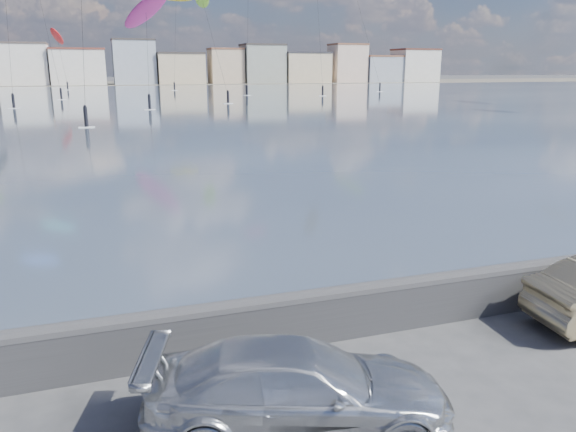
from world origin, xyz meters
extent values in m
cube|color=#2C3C4F|center=(0.00, 91.50, 0.01)|extent=(500.00, 177.00, 0.00)
cube|color=#4C473D|center=(0.00, 200.00, 0.01)|extent=(500.00, 60.00, 0.00)
cube|color=#28282B|center=(0.00, 2.70, 0.45)|extent=(400.00, 0.35, 0.90)
cylinder|color=#28282B|center=(0.00, 2.70, 0.90)|extent=(400.00, 0.36, 0.36)
cube|color=white|center=(-21.50, 186.00, 6.00)|extent=(14.00, 11.00, 12.00)
cube|color=#4C423D|center=(-21.50, 186.00, 12.30)|extent=(14.28, 11.22, 0.60)
cube|color=white|center=(-6.00, 186.00, 5.25)|extent=(16.00, 13.00, 10.50)
cube|color=brown|center=(-6.00, 186.00, 10.80)|extent=(16.32, 13.26, 0.60)
cube|color=#9EA8B7|center=(11.00, 186.00, 6.75)|extent=(13.00, 10.00, 13.50)
cube|color=#383330|center=(11.00, 186.00, 13.80)|extent=(13.26, 10.20, 0.60)
cube|color=beige|center=(25.50, 186.00, 4.75)|extent=(15.00, 12.00, 9.50)
cube|color=#383330|center=(25.50, 186.00, 9.80)|extent=(15.30, 12.24, 0.60)
cube|color=#CCB293|center=(41.00, 186.00, 5.50)|extent=(11.00, 9.00, 11.00)
cube|color=brown|center=(41.00, 186.00, 11.30)|extent=(11.22, 9.18, 0.60)
cube|color=gray|center=(54.00, 186.00, 6.25)|extent=(14.00, 11.00, 12.50)
cube|color=#383330|center=(54.00, 186.00, 12.80)|extent=(14.28, 11.22, 0.60)
cube|color=beige|center=(69.50, 186.00, 5.00)|extent=(16.00, 12.00, 10.00)
cube|color=#2D2D33|center=(69.50, 186.00, 10.30)|extent=(16.32, 12.24, 0.60)
cube|color=beige|center=(86.00, 186.00, 6.50)|extent=(12.00, 10.00, 13.00)
cube|color=brown|center=(86.00, 186.00, 13.30)|extent=(12.24, 10.20, 0.60)
cube|color=#9EA8B7|center=(99.50, 186.00, 4.50)|extent=(14.00, 11.00, 9.00)
cube|color=brown|center=(99.50, 186.00, 9.30)|extent=(14.28, 11.22, 0.60)
cube|color=white|center=(114.00, 186.00, 5.75)|extent=(15.00, 12.00, 11.50)
cube|color=#562D23|center=(114.00, 186.00, 11.80)|extent=(15.30, 12.24, 0.60)
imported|color=silver|center=(-0.13, 0.25, 0.65)|extent=(4.81, 3.03, 1.30)
cube|color=white|center=(15.77, 129.51, 0.05)|extent=(1.40, 0.42, 0.08)
cylinder|color=black|center=(15.77, 129.51, 0.95)|extent=(0.36, 0.36, 1.70)
sphere|color=black|center=(15.77, 129.51, 1.85)|extent=(0.28, 0.28, 0.28)
cylinder|color=black|center=(17.58, 137.29, 11.70)|extent=(3.66, 15.57, 20.82)
cube|color=white|center=(-7.51, 95.61, 0.05)|extent=(1.40, 0.42, 0.08)
cylinder|color=black|center=(-7.51, 95.61, 0.95)|extent=(0.36, 0.36, 1.70)
sphere|color=black|center=(-7.51, 95.61, 1.85)|extent=(0.28, 0.28, 0.28)
cylinder|color=black|center=(-9.33, 102.93, 13.32)|extent=(3.67, 14.67, 24.05)
cube|color=white|center=(-12.40, 75.31, 0.05)|extent=(1.40, 0.42, 0.08)
cylinder|color=black|center=(-12.40, 75.31, 0.95)|extent=(0.36, 0.36, 1.70)
sphere|color=black|center=(-12.40, 75.31, 1.85)|extent=(0.28, 0.28, 0.28)
cylinder|color=black|center=(-12.47, 80.23, 12.70)|extent=(0.18, 9.87, 22.81)
cube|color=white|center=(38.51, 93.55, 0.05)|extent=(1.40, 0.42, 0.08)
cylinder|color=black|center=(38.51, 93.55, 0.95)|extent=(0.36, 0.36, 1.70)
sphere|color=black|center=(38.51, 93.55, 1.85)|extent=(0.28, 0.28, 0.28)
cylinder|color=black|center=(38.79, 96.74, 13.82)|extent=(0.59, 6.42, 25.04)
cube|color=white|center=(25.54, 100.10, 0.05)|extent=(1.40, 0.42, 0.08)
cylinder|color=black|center=(25.54, 100.10, 0.95)|extent=(0.36, 0.36, 1.70)
sphere|color=black|center=(25.54, 100.10, 1.85)|extent=(0.28, 0.28, 0.28)
cylinder|color=black|center=(27.07, 104.11, 15.57)|extent=(3.09, 8.05, 28.56)
ellipsoid|color=red|center=(-9.81, 152.43, 12.83)|extent=(4.14, 9.25, 5.02)
cube|color=white|center=(-8.04, 140.63, 0.05)|extent=(1.40, 0.42, 0.08)
cylinder|color=black|center=(-8.04, 140.63, 0.95)|extent=(0.36, 0.36, 1.70)
sphere|color=black|center=(-8.04, 140.63, 1.85)|extent=(0.28, 0.28, 0.28)
cylinder|color=black|center=(-8.93, 146.53, 7.06)|extent=(1.80, 11.82, 11.55)
cube|color=white|center=(16.36, 76.36, 0.05)|extent=(1.40, 0.42, 0.08)
cylinder|color=black|center=(16.36, 76.36, 0.95)|extent=(0.36, 0.36, 1.70)
sphere|color=black|center=(16.36, 76.36, 1.85)|extent=(0.28, 0.28, 0.28)
cylinder|color=black|center=(15.36, 79.94, 8.29)|extent=(2.02, 7.20, 14.00)
ellipsoid|color=#E5338C|center=(5.45, 78.14, 12.99)|extent=(7.66, 8.85, 6.39)
cube|color=white|center=(4.15, 67.36, 0.05)|extent=(1.40, 0.42, 0.08)
cylinder|color=black|center=(4.15, 67.36, 0.95)|extent=(0.36, 0.36, 1.70)
sphere|color=black|center=(4.15, 67.36, 1.85)|extent=(0.28, 0.28, 0.28)
cylinder|color=black|center=(4.80, 72.75, 7.14)|extent=(1.32, 10.81, 11.71)
cube|color=white|center=(58.14, 107.87, 0.05)|extent=(1.40, 0.42, 0.08)
cylinder|color=black|center=(58.14, 107.87, 0.95)|extent=(0.36, 0.36, 1.70)
sphere|color=black|center=(58.14, 107.87, 1.85)|extent=(0.28, 0.28, 0.28)
cylinder|color=black|center=(56.83, 112.55, 11.99)|extent=(2.65, 9.39, 21.39)
cube|color=white|center=(-3.31, 46.74, 0.05)|extent=(1.40, 0.42, 0.08)
cylinder|color=black|center=(-3.31, 46.74, 0.95)|extent=(0.36, 0.36, 1.70)
sphere|color=black|center=(-3.31, 46.74, 1.85)|extent=(0.28, 0.28, 0.28)
camera|label=1|loc=(-2.60, -6.52, 5.14)|focal=35.00mm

